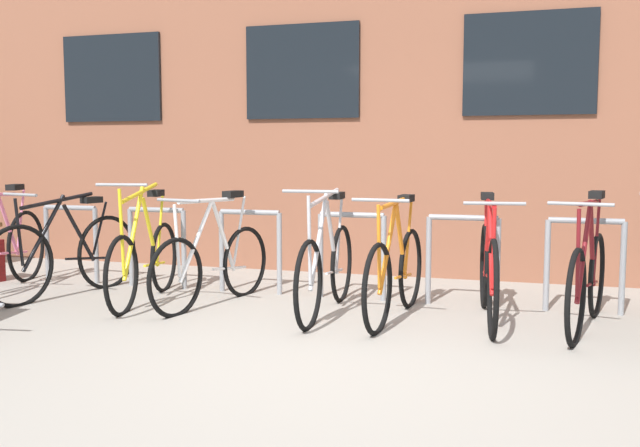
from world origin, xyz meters
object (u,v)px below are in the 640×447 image
Objects in this scene: bicycle_orange at (396,272)px; bicycle_yellow at (144,259)px; bicycle_white at (213,263)px; bicycle_black at (66,255)px; bicycle_maroon at (587,278)px; bicycle_red at (488,271)px; bicycle_silver at (327,267)px.

bicycle_yellow is (-2.29, -0.00, 0.00)m from bicycle_orange.
bicycle_white is at bearing 4.44° from bicycle_yellow.
bicycle_black is (-1.48, -0.05, 0.02)m from bicycle_white.
bicycle_maroon is 3.75m from bicycle_yellow.
bicycle_orange is at bearing 0.01° from bicycle_yellow.
bicycle_black is 1.01× the size of bicycle_orange.
bicycle_black is 3.12m from bicycle_orange.
bicycle_orange is at bearing -1.75° from bicycle_white.
bicycle_maroon is at bearing 0.51° from bicycle_white.
bicycle_white is at bearing -179.49° from bicycle_maroon.
bicycle_maroon is (0.74, -0.07, -0.01)m from bicycle_red.
bicycle_yellow is (-3.01, -0.15, -0.02)m from bicycle_red.
bicycle_red is at bearing 2.22° from bicycle_black.
bicycle_maroon reaches higher than bicycle_red.
bicycle_maroon is 0.98× the size of bicycle_black.
bicycle_red is 0.74m from bicycle_maroon.
bicycle_red is 1.07× the size of bicycle_maroon.
bicycle_maroon is at bearing 3.05° from bicycle_orange.
bicycle_yellow is at bearing -179.41° from bicycle_silver.
bicycle_red is at bearing 174.46° from bicycle_maroon.
bicycle_silver is 2.53m from bicycle_black.
bicycle_yellow is at bearing -178.80° from bicycle_maroon.
bicycle_red is 2.36m from bicycle_white.
bicycle_white is 0.95× the size of bicycle_black.
bicycle_silver reaches higher than bicycle_maroon.
bicycle_maroon is 1.00× the size of bicycle_orange.
bicycle_silver is at bearing -174.22° from bicycle_red.
bicycle_black is at bearing -178.09° from bicycle_white.
bicycle_maroon is 0.94× the size of bicycle_silver.
bicycle_white is at bearing 178.20° from bicycle_silver.
bicycle_white is (-1.05, 0.03, -0.02)m from bicycle_silver.
bicycle_orange reaches higher than bicycle_white.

